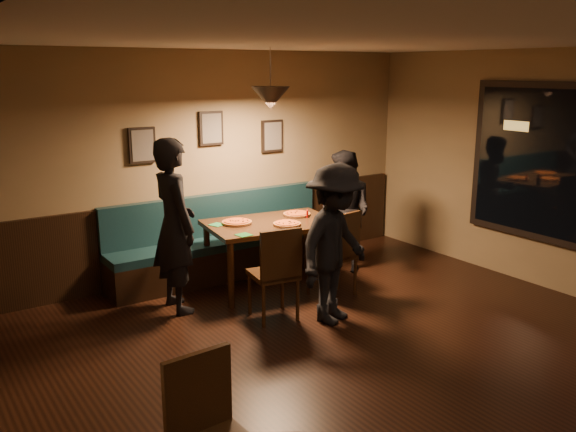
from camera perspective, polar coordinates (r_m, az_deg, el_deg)
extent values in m
plane|color=black|center=(5.40, 10.97, -14.90)|extent=(7.00, 7.00, 0.00)
plane|color=silver|center=(4.76, 12.56, 16.24)|extent=(7.00, 7.00, 0.00)
plane|color=#8C704F|center=(7.69, -7.29, 4.91)|extent=(6.00, 0.00, 6.00)
plane|color=#8C704F|center=(3.51, -25.26, -7.01)|extent=(0.00, 7.00, 7.00)
cube|color=black|center=(7.86, -6.99, -1.62)|extent=(5.88, 0.06, 1.00)
cube|color=black|center=(7.51, 24.99, 4.29)|extent=(0.06, 2.56, 1.86)
plane|color=black|center=(7.48, 24.87, 4.27)|extent=(0.00, 2.40, 2.40)
cube|color=black|center=(7.27, -13.62, 6.51)|extent=(0.32, 0.04, 0.42)
cube|color=black|center=(7.61, -7.28, 8.23)|extent=(0.32, 0.04, 0.42)
cube|color=black|center=(8.07, -1.51, 7.57)|extent=(0.32, 0.04, 0.42)
cone|color=black|center=(6.91, -1.66, 11.11)|extent=(0.44, 0.44, 0.25)
cube|color=black|center=(7.23, -1.56, -3.67)|extent=(1.63, 1.17, 0.81)
imported|color=black|center=(6.53, -10.68, -0.91)|extent=(0.47, 0.70, 1.88)
imported|color=black|center=(7.80, 5.41, 0.44)|extent=(0.69, 0.83, 1.56)
imported|color=black|center=(6.16, 4.47, -2.68)|extent=(1.22, 0.95, 1.66)
cylinder|color=#CA6F26|center=(7.06, -4.86, -0.58)|extent=(0.42, 0.42, 0.04)
cylinder|color=gold|center=(6.97, -0.10, -0.73)|extent=(0.38, 0.38, 0.04)
cylinder|color=gold|center=(7.44, 0.83, 0.20)|extent=(0.40, 0.40, 0.04)
cylinder|color=black|center=(7.15, 3.63, 0.05)|extent=(0.07, 0.07, 0.14)
cylinder|color=#930904|center=(7.31, 1.83, 0.26)|extent=(0.03, 0.03, 0.11)
cube|color=#1F773D|center=(7.03, -6.71, -0.82)|extent=(0.20, 0.20, 0.01)
cube|color=#1A6526|center=(6.58, -4.20, -1.80)|extent=(0.17, 0.17, 0.01)
cube|color=silver|center=(6.83, -0.12, -1.17)|extent=(0.17, 0.09, 0.00)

